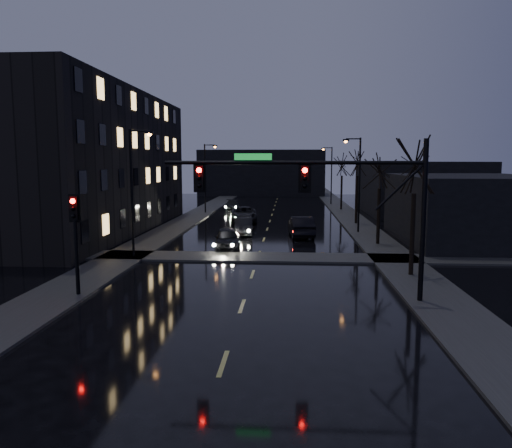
% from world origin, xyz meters
% --- Properties ---
extents(ground, '(160.00, 160.00, 0.00)m').
position_xyz_m(ground, '(0.00, 0.00, 0.00)').
color(ground, black).
rests_on(ground, ground).
extents(sidewalk_left, '(3.00, 140.00, 0.12)m').
position_xyz_m(sidewalk_left, '(-8.50, 35.00, 0.06)').
color(sidewalk_left, '#2D2D2B').
rests_on(sidewalk_left, ground).
extents(sidewalk_right, '(3.00, 140.00, 0.12)m').
position_xyz_m(sidewalk_right, '(8.50, 35.00, 0.06)').
color(sidewalk_right, '#2D2D2B').
rests_on(sidewalk_right, ground).
extents(sidewalk_cross, '(40.00, 3.00, 0.12)m').
position_xyz_m(sidewalk_cross, '(0.00, 18.50, 0.06)').
color(sidewalk_cross, '#2D2D2B').
rests_on(sidewalk_cross, ground).
extents(apartment_block, '(12.00, 30.00, 12.00)m').
position_xyz_m(apartment_block, '(-16.50, 30.00, 6.00)').
color(apartment_block, black).
rests_on(apartment_block, ground).
extents(commercial_right_near, '(10.00, 14.00, 5.00)m').
position_xyz_m(commercial_right_near, '(15.50, 26.00, 2.50)').
color(commercial_right_near, black).
rests_on(commercial_right_near, ground).
extents(commercial_right_far, '(12.00, 18.00, 6.00)m').
position_xyz_m(commercial_right_far, '(17.00, 48.00, 3.00)').
color(commercial_right_far, black).
rests_on(commercial_right_far, ground).
extents(far_block, '(22.00, 10.00, 8.00)m').
position_xyz_m(far_block, '(-3.00, 78.00, 4.00)').
color(far_block, black).
rests_on(far_block, ground).
extents(signal_mast, '(11.11, 0.41, 7.00)m').
position_xyz_m(signal_mast, '(3.85, 9.00, 4.87)').
color(signal_mast, black).
rests_on(signal_mast, ground).
extents(signal_pole_left, '(0.35, 0.41, 4.53)m').
position_xyz_m(signal_pole_left, '(-7.50, 8.99, 3.01)').
color(signal_pole_left, black).
rests_on(signal_pole_left, ground).
extents(tree_near, '(3.52, 3.52, 8.08)m').
position_xyz_m(tree_near, '(8.40, 14.00, 6.22)').
color(tree_near, black).
rests_on(tree_near, ground).
extents(tree_mid_a, '(3.30, 3.30, 7.58)m').
position_xyz_m(tree_mid_a, '(8.40, 24.00, 5.83)').
color(tree_mid_a, black).
rests_on(tree_mid_a, ground).
extents(tree_mid_b, '(3.74, 3.74, 8.59)m').
position_xyz_m(tree_mid_b, '(8.40, 36.00, 6.61)').
color(tree_mid_b, black).
rests_on(tree_mid_b, ground).
extents(tree_far, '(3.43, 3.43, 7.88)m').
position_xyz_m(tree_far, '(8.40, 50.00, 6.06)').
color(tree_far, black).
rests_on(tree_far, ground).
extents(streetlight_l_near, '(1.53, 0.28, 8.00)m').
position_xyz_m(streetlight_l_near, '(-7.58, 18.00, 4.77)').
color(streetlight_l_near, black).
rests_on(streetlight_l_near, ground).
extents(streetlight_l_far, '(1.53, 0.28, 8.00)m').
position_xyz_m(streetlight_l_far, '(-7.58, 45.00, 4.77)').
color(streetlight_l_far, black).
rests_on(streetlight_l_far, ground).
extents(streetlight_r_mid, '(1.53, 0.28, 8.00)m').
position_xyz_m(streetlight_r_mid, '(7.58, 30.00, 4.77)').
color(streetlight_r_mid, black).
rests_on(streetlight_r_mid, ground).
extents(streetlight_r_far, '(1.53, 0.28, 8.00)m').
position_xyz_m(streetlight_r_far, '(7.58, 58.00, 4.77)').
color(streetlight_r_far, black).
rests_on(streetlight_r_far, ground).
extents(oncoming_car_a, '(2.22, 4.46, 1.46)m').
position_xyz_m(oncoming_car_a, '(-2.32, 21.65, 0.73)').
color(oncoming_car_a, black).
rests_on(oncoming_car_a, ground).
extents(oncoming_car_b, '(1.79, 4.26, 1.37)m').
position_xyz_m(oncoming_car_b, '(-1.80, 28.43, 0.68)').
color(oncoming_car_b, black).
rests_on(oncoming_car_b, ground).
extents(oncoming_car_c, '(3.03, 5.73, 1.54)m').
position_xyz_m(oncoming_car_c, '(-2.59, 37.20, 0.77)').
color(oncoming_car_c, black).
rests_on(oncoming_car_c, ground).
extents(oncoming_car_d, '(2.36, 4.61, 1.28)m').
position_xyz_m(oncoming_car_d, '(-5.00, 48.52, 0.64)').
color(oncoming_car_d, black).
rests_on(oncoming_car_d, ground).
extents(lead_car, '(2.20, 5.15, 1.65)m').
position_xyz_m(lead_car, '(2.92, 27.79, 0.83)').
color(lead_car, black).
rests_on(lead_car, ground).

